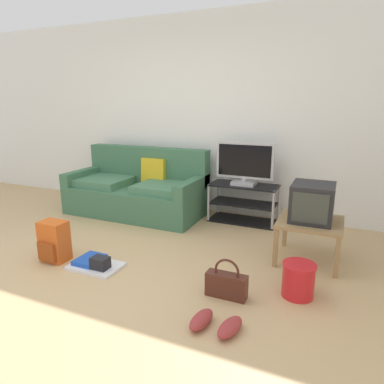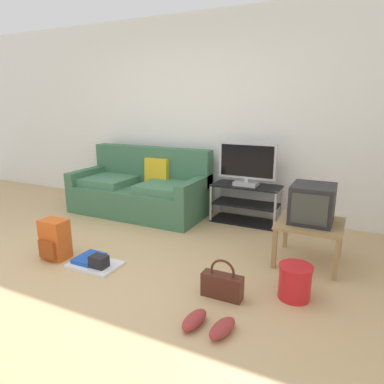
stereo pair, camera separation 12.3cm
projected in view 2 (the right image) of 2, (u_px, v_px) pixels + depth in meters
The scene contains 12 objects.
ground_plane at pixel (81, 279), 3.10m from camera, with size 9.00×9.80×0.02m, color tan.
wall_back at pixel (197, 116), 4.89m from camera, with size 9.00×0.10×2.70m, color white.
couch at pixel (142, 190), 4.90m from camera, with size 1.89×0.89×0.91m.
tv_stand at pixel (246, 204), 4.49m from camera, with size 0.87×0.41×0.50m.
flat_tv at pixel (247, 165), 4.34m from camera, with size 0.74×0.22×0.55m.
side_table at pixel (310, 227), 3.31m from camera, with size 0.60×0.60×0.42m.
crt_tv at pixel (312, 203), 3.27m from camera, with size 0.39×0.43×0.36m.
backpack at pixel (55, 240), 3.45m from camera, with size 0.26×0.26×0.40m.
handbag at pixel (222, 285), 2.76m from camera, with size 0.33×0.11×0.33m.
cleaning_bucket at pixel (295, 281), 2.74m from camera, with size 0.27×0.27×0.28m.
sneakers_pair at pixel (208, 324), 2.37m from camera, with size 0.37×0.29×0.09m.
floor_tray at pixel (94, 262), 3.30m from camera, with size 0.49×0.33×0.14m.
Camera 2 is at (2.13, -2.08, 1.52)m, focal length 32.18 mm.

